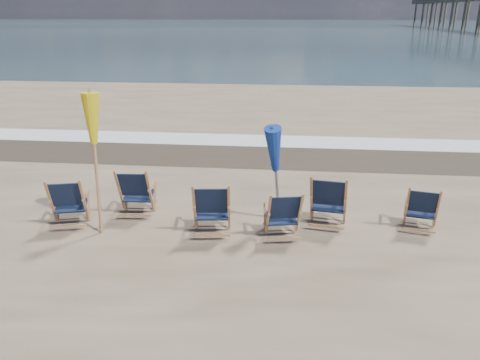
{
  "coord_description": "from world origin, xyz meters",
  "views": [
    {
      "loc": [
        0.78,
        -5.55,
        3.7
      ],
      "look_at": [
        0.0,
        2.2,
        0.9
      ],
      "focal_mm": 35.0,
      "sensor_mm": 36.0,
      "label": 1
    }
  ],
  "objects": [
    {
      "name": "ocean",
      "position": [
        0.0,
        128.0,
        0.0
      ],
      "size": [
        400.0,
        400.0,
        0.0
      ],
      "primitive_type": "plane",
      "color": "#334B55",
      "rests_on": "ground"
    },
    {
      "name": "beach_chair_2",
      "position": [
        -0.14,
        1.73,
        0.52
      ],
      "size": [
        0.75,
        0.83,
        1.05
      ],
      "primitive_type": null,
      "rotation": [
        0.0,
        0.0,
        3.26
      ],
      "color": "#121B34",
      "rests_on": "ground"
    },
    {
      "name": "beach_chair_0",
      "position": [
        -2.77,
        1.85,
        0.5
      ],
      "size": [
        0.81,
        0.86,
        1.01
      ],
      "primitive_type": null,
      "rotation": [
        0.0,
        0.0,
        3.4
      ],
      "color": "#121B34",
      "rests_on": "ground"
    },
    {
      "name": "umbrella_blue",
      "position": [
        0.64,
        2.34,
        1.45
      ],
      "size": [
        0.3,
        0.3,
        1.96
      ],
      "color": "#A5A5AD",
      "rests_on": "ground"
    },
    {
      "name": "umbrella_yellow",
      "position": [
        -2.42,
        1.73,
        1.91
      ],
      "size": [
        0.3,
        0.3,
        2.45
      ],
      "color": "#A8764B",
      "rests_on": "ground"
    },
    {
      "name": "beach_chair_5",
      "position": [
        3.44,
        2.21,
        0.45
      ],
      "size": [
        0.7,
        0.76,
        0.9
      ],
      "primitive_type": null,
      "rotation": [
        0.0,
        0.0,
        2.92
      ],
      "color": "#121B34",
      "rests_on": "ground"
    },
    {
      "name": "beach_chair_1",
      "position": [
        -1.72,
        2.4,
        0.51
      ],
      "size": [
        0.7,
        0.78,
        1.02
      ],
      "primitive_type": null,
      "rotation": [
        0.0,
        0.0,
        3.21
      ],
      "color": "#121B34",
      "rests_on": "ground"
    },
    {
      "name": "surf_foam",
      "position": [
        0.0,
        8.3,
        0.0
      ],
      "size": [
        200.0,
        1.4,
        0.01
      ],
      "primitive_type": "cube",
      "color": "silver",
      "rests_on": "ground"
    },
    {
      "name": "beach_chair_4",
      "position": [
        1.86,
        2.19,
        0.53
      ],
      "size": [
        0.79,
        0.86,
        1.06
      ],
      "primitive_type": null,
      "rotation": [
        0.0,
        0.0,
        2.98
      ],
      "color": "#121B34",
      "rests_on": "ground"
    },
    {
      "name": "beach_chair_3",
      "position": [
        1.06,
        1.73,
        0.47
      ],
      "size": [
        0.72,
        0.78,
        0.94
      ],
      "primitive_type": null,
      "rotation": [
        0.0,
        0.0,
        3.33
      ],
      "color": "#121B34",
      "rests_on": "ground"
    },
    {
      "name": "wet_sand_strip",
      "position": [
        0.0,
        6.8,
        0.0
      ],
      "size": [
        200.0,
        2.6,
        0.0
      ],
      "primitive_type": "cube",
      "color": "#42362A",
      "rests_on": "ground"
    }
  ]
}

